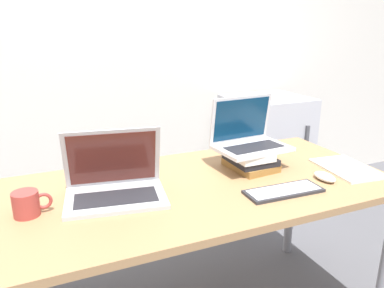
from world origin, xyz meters
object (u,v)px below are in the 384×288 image
Objects in this scene: wireless_keyboard at (284,191)px; mouse at (325,177)px; laptop_left at (115,184)px; mug at (27,204)px; laptop_on_books at (248,138)px; notepad at (347,168)px; book_stack at (249,159)px; mini_fridge at (264,152)px.

wireless_keyboard is 2.86× the size of mouse.
laptop_left reaches higher than mug.
notepad is at bearing -28.64° from laptop_on_books.
laptop_on_books is (0.64, 0.08, 0.09)m from laptop_left.
book_stack is at bearing 131.73° from mouse.
mouse reaches higher than notepad.
book_stack reaches higher than notepad.
wireless_keyboard is 1.43m from mini_fridge.
laptop_left is 1.25× the size of notepad.
mug reaches higher than wireless_keyboard.
laptop_on_books is (0.01, 0.03, 0.09)m from book_stack.
mouse is 0.20m from notepad.
mug is (-1.17, 0.17, 0.03)m from mouse.
mini_fridge reaches higher than book_stack.
mouse is at bearing -52.43° from laptop_on_books.
laptop_on_books is 2.58× the size of mug.
book_stack reaches higher than wireless_keyboard.
laptop_left is at bearing -172.71° from laptop_on_books.
mouse is 1.18m from mug.
laptop_on_books is 1.06× the size of wireless_keyboard.
laptop_left is 3.09× the size of mug.
laptop_left reaches higher than mini_fridge.
laptop_left is 3.65× the size of mouse.
mug is at bearing -173.40° from laptop_on_books.
mug is (-0.31, -0.03, -0.01)m from laptop_left.
laptop_left is 0.88m from mouse.
notepad is (0.19, 0.06, -0.01)m from mouse.
mouse is (0.22, -0.25, -0.03)m from book_stack.
laptop_left is 0.48× the size of mini_fridge.
mouse is 0.13× the size of mini_fridge.
mouse is (0.24, 0.03, 0.01)m from wireless_keyboard.
book_stack is at bearing -105.14° from laptop_on_books.
laptop_left reaches higher than mouse.
book_stack is at bearing 155.12° from notepad.
mug is (-0.95, -0.08, -0.00)m from book_stack.
mini_fridge is at bearing 74.54° from notepad.
book_stack reaches higher than mouse.
laptop_on_books is 0.97m from mug.
notepad is at bearing 12.27° from wireless_keyboard.
book_stack is (0.64, 0.05, -0.01)m from laptop_left.
laptop_on_books is at bearing -128.83° from mini_fridge.
mouse is at bearing -12.90° from laptop_left.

